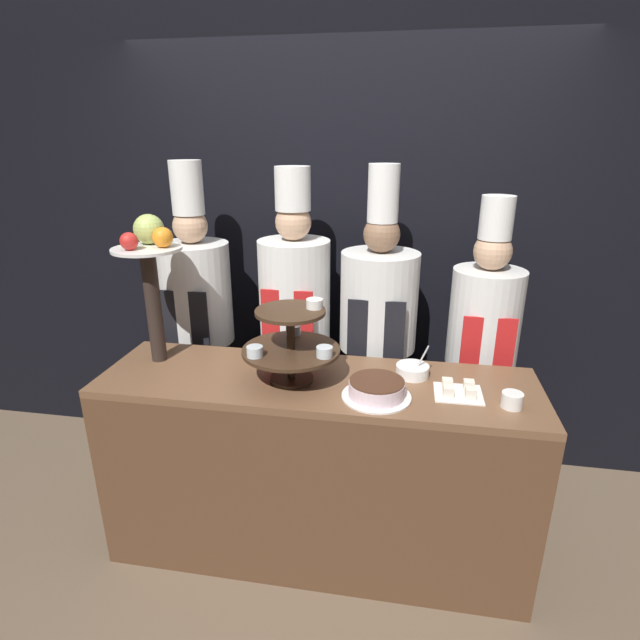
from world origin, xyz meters
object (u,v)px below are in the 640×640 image
(chef_right, at_px, (481,345))
(cup_white, at_px, (512,400))
(chef_center_left, at_px, (295,321))
(tiered_stand, at_px, (292,342))
(chef_center_right, at_px, (378,332))
(fruit_pedestal, at_px, (150,262))
(cake_square_tray, at_px, (458,390))
(chef_left, at_px, (198,319))
(cake_round, at_px, (377,389))
(serving_bowl_far, at_px, (412,370))

(chef_right, bearing_deg, cup_white, -87.63)
(chef_center_left, bearing_deg, chef_right, 0.00)
(tiered_stand, bearing_deg, chef_center_left, 101.24)
(chef_center_right, distance_m, chef_right, 0.56)
(fruit_pedestal, xyz_separation_m, chef_right, (1.60, 0.46, -0.50))
(cup_white, distance_m, cake_square_tray, 0.22)
(cake_square_tray, relative_size, chef_center_left, 0.11)
(fruit_pedestal, height_order, chef_right, chef_right)
(fruit_pedestal, bearing_deg, chef_center_left, 38.71)
(cup_white, height_order, cake_square_tray, cup_white)
(tiered_stand, relative_size, chef_left, 0.23)
(fruit_pedestal, bearing_deg, tiered_stand, -10.45)
(chef_right, bearing_deg, cake_square_tray, -106.09)
(chef_center_left, height_order, chef_right, chef_center_left)
(chef_right, bearing_deg, cake_round, -126.86)
(chef_left, bearing_deg, cake_round, -32.63)
(cake_square_tray, distance_m, chef_left, 1.55)
(cup_white, xyz_separation_m, chef_center_left, (-1.05, 0.68, 0.03))
(cup_white, bearing_deg, tiered_stand, 174.64)
(tiered_stand, relative_size, chef_right, 0.25)
(cup_white, height_order, chef_center_left, chef_center_left)
(chef_left, bearing_deg, cake_square_tray, -23.08)
(tiered_stand, bearing_deg, cake_square_tray, -1.04)
(fruit_pedestal, distance_m, serving_bowl_far, 1.32)
(fruit_pedestal, height_order, chef_center_left, chef_center_left)
(fruit_pedestal, relative_size, cake_round, 2.38)
(tiered_stand, xyz_separation_m, cup_white, (0.93, -0.09, -0.15))
(fruit_pedestal, relative_size, cup_white, 8.17)
(cake_square_tray, height_order, chef_center_left, chef_center_left)
(cake_round, height_order, chef_center_left, chef_center_left)
(serving_bowl_far, height_order, chef_center_left, chef_center_left)
(serving_bowl_far, height_order, chef_right, chef_right)
(chef_center_left, bearing_deg, cake_round, -53.97)
(cake_round, xyz_separation_m, chef_left, (-1.08, 0.69, 0.00))
(cake_round, xyz_separation_m, serving_bowl_far, (0.15, 0.23, -0.01))
(chef_right, bearing_deg, chef_center_left, -180.00)
(tiered_stand, relative_size, cup_white, 5.09)
(cup_white, bearing_deg, chef_center_left, 147.03)
(chef_center_right, bearing_deg, cake_round, -86.83)
(fruit_pedestal, distance_m, cup_white, 1.70)
(cup_white, xyz_separation_m, serving_bowl_far, (-0.40, 0.22, -0.00))
(cake_round, bearing_deg, tiered_stand, 165.71)
(serving_bowl_far, xyz_separation_m, chef_center_left, (-0.65, 0.46, 0.03))
(chef_center_right, bearing_deg, cup_white, -49.33)
(tiered_stand, xyz_separation_m, cake_square_tray, (0.73, -0.01, -0.17))
(fruit_pedestal, distance_m, chef_right, 1.74)
(fruit_pedestal, height_order, cup_white, fruit_pedestal)
(cup_white, bearing_deg, chef_center_right, 130.67)
(tiered_stand, bearing_deg, chef_right, 33.30)
(chef_center_right, bearing_deg, chef_left, -180.00)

